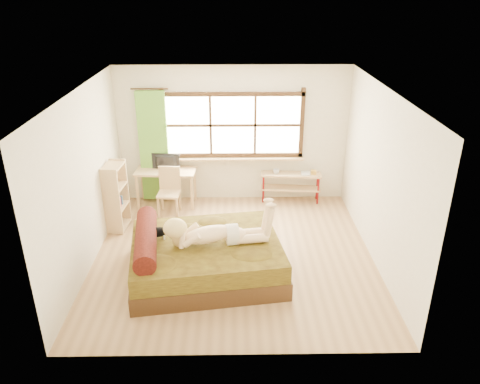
{
  "coord_description": "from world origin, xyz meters",
  "views": [
    {
      "loc": [
        -0.0,
        -6.57,
        4.11
      ],
      "look_at": [
        0.11,
        0.2,
        1.04
      ],
      "focal_mm": 35.0,
      "sensor_mm": 36.0,
      "label": 1
    }
  ],
  "objects_px": {
    "kitten": "(158,231)",
    "bookshelf": "(116,196)",
    "bed": "(203,256)",
    "desk": "(166,175)",
    "chair": "(169,188)",
    "pipe_shelf": "(291,181)",
    "woman": "(215,223)"
  },
  "relations": [
    {
      "from": "kitten",
      "to": "desk",
      "type": "distance_m",
      "value": 2.37
    },
    {
      "from": "pipe_shelf",
      "to": "desk",
      "type": "bearing_deg",
      "value": -172.35
    },
    {
      "from": "kitten",
      "to": "pipe_shelf",
      "type": "xyz_separation_m",
      "value": [
        2.31,
        2.48,
        -0.25
      ]
    },
    {
      "from": "bed",
      "to": "woman",
      "type": "distance_m",
      "value": 0.63
    },
    {
      "from": "desk",
      "to": "chair",
      "type": "xyz_separation_m",
      "value": [
        0.11,
        -0.37,
        -0.12
      ]
    },
    {
      "from": "chair",
      "to": "kitten",
      "type": "bearing_deg",
      "value": -83.95
    },
    {
      "from": "chair",
      "to": "bed",
      "type": "bearing_deg",
      "value": -66.76
    },
    {
      "from": "desk",
      "to": "bookshelf",
      "type": "distance_m",
      "value": 1.23
    },
    {
      "from": "pipe_shelf",
      "to": "bookshelf",
      "type": "height_order",
      "value": "bookshelf"
    },
    {
      "from": "kitten",
      "to": "bookshelf",
      "type": "distance_m",
      "value": 1.68
    },
    {
      "from": "desk",
      "to": "kitten",
      "type": "bearing_deg",
      "value": -81.77
    },
    {
      "from": "bed",
      "to": "woman",
      "type": "xyz_separation_m",
      "value": [
        0.2,
        -0.04,
        0.59
      ]
    },
    {
      "from": "bed",
      "to": "desk",
      "type": "distance_m",
      "value": 2.64
    },
    {
      "from": "desk",
      "to": "bookshelf",
      "type": "bearing_deg",
      "value": -124.07
    },
    {
      "from": "woman",
      "to": "desk",
      "type": "bearing_deg",
      "value": 104.61
    },
    {
      "from": "pipe_shelf",
      "to": "kitten",
      "type": "bearing_deg",
      "value": -127.98
    },
    {
      "from": "pipe_shelf",
      "to": "bookshelf",
      "type": "xyz_separation_m",
      "value": [
        -3.25,
        -1.09,
        0.19
      ]
    },
    {
      "from": "kitten",
      "to": "chair",
      "type": "relative_size",
      "value": 0.37
    },
    {
      "from": "woman",
      "to": "bookshelf",
      "type": "height_order",
      "value": "bookshelf"
    },
    {
      "from": "chair",
      "to": "woman",
      "type": "bearing_deg",
      "value": -62.4
    },
    {
      "from": "desk",
      "to": "pipe_shelf",
      "type": "distance_m",
      "value": 2.51
    },
    {
      "from": "kitten",
      "to": "bookshelf",
      "type": "relative_size",
      "value": 0.27
    },
    {
      "from": "bed",
      "to": "kitten",
      "type": "height_order",
      "value": "bed"
    },
    {
      "from": "woman",
      "to": "pipe_shelf",
      "type": "bearing_deg",
      "value": 53.16
    },
    {
      "from": "woman",
      "to": "pipe_shelf",
      "type": "xyz_separation_m",
      "value": [
        1.44,
        2.63,
        -0.46
      ]
    },
    {
      "from": "woman",
      "to": "chair",
      "type": "bearing_deg",
      "value": 105.71
    },
    {
      "from": "kitten",
      "to": "woman",
      "type": "bearing_deg",
      "value": -18.0
    },
    {
      "from": "bed",
      "to": "bookshelf",
      "type": "bearing_deg",
      "value": 128.84
    },
    {
      "from": "bookshelf",
      "to": "kitten",
      "type": "bearing_deg",
      "value": -50.73
    },
    {
      "from": "pipe_shelf",
      "to": "woman",
      "type": "bearing_deg",
      "value": -113.7
    },
    {
      "from": "woman",
      "to": "chair",
      "type": "distance_m",
      "value": 2.38
    },
    {
      "from": "bed",
      "to": "bookshelf",
      "type": "height_order",
      "value": "bookshelf"
    }
  ]
}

